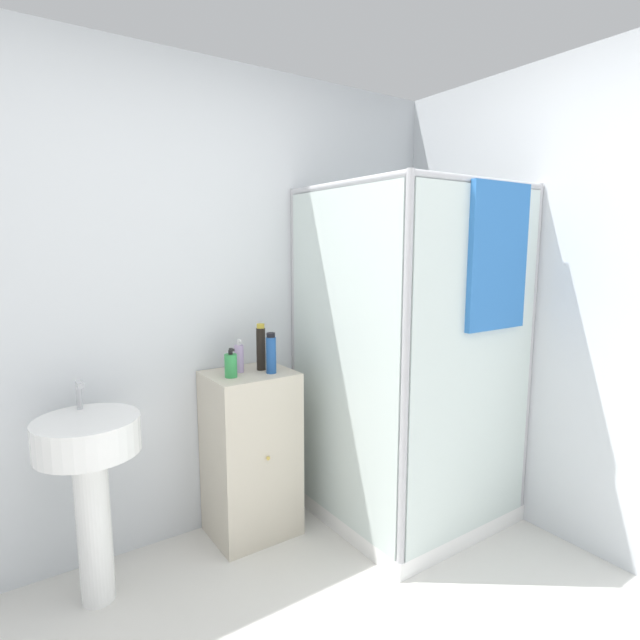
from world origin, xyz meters
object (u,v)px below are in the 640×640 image
object	(u,v)px
sink	(90,467)
shampoo_bottle_blue	(271,354)
shampoo_bottle_tall_black	(261,347)
lotion_bottle_white	(239,358)
soap_dispenser	(231,365)

from	to	relation	value
sink	shampoo_bottle_blue	size ratio (longest dim) A/B	4.53
sink	shampoo_bottle_tall_black	bearing A→B (deg)	7.11
shampoo_bottle_tall_black	lotion_bottle_white	size ratio (longest dim) A/B	1.43
soap_dispenser	shampoo_bottle_blue	xyz separation A→B (m)	(0.21, -0.04, 0.04)
sink	lotion_bottle_white	xyz separation A→B (m)	(0.77, 0.13, 0.35)
soap_dispenser	sink	bearing A→B (deg)	-174.82
sink	lotion_bottle_white	world-z (taller)	lotion_bottle_white
soap_dispenser	shampoo_bottle_blue	distance (m)	0.22
shampoo_bottle_tall_black	shampoo_bottle_blue	distance (m)	0.09
sink	soap_dispenser	xyz separation A→B (m)	(0.69, 0.06, 0.34)
lotion_bottle_white	soap_dispenser	bearing A→B (deg)	-138.04
sink	soap_dispenser	bearing A→B (deg)	5.18
sink	shampoo_bottle_tall_black	distance (m)	0.98
sink	shampoo_bottle_blue	bearing A→B (deg)	1.29
shampoo_bottle_blue	shampoo_bottle_tall_black	bearing A→B (deg)	97.21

